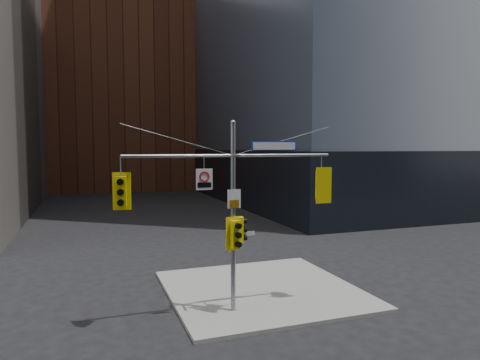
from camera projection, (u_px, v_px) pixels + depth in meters
ground at (253, 336)px, 14.30m from camera, size 160.00×160.00×0.00m
sidewalk_corner at (262, 290)px, 18.72m from camera, size 8.00×8.00×0.15m
podium_ne at (367, 174)px, 53.54m from camera, size 36.40×36.40×6.00m
brick_midrise at (119, 99)px, 67.65m from camera, size 26.00×20.00×28.00m
signal_assembly at (233, 198)px, 15.83m from camera, size 8.00×0.80×7.30m
traffic_light_west_arm at (121, 192)px, 14.46m from camera, size 0.61×0.55×1.30m
traffic_light_east_arm at (321, 185)px, 17.06m from camera, size 0.68×0.53×1.43m
traffic_light_pole_side at (241, 230)px, 16.03m from camera, size 0.41×0.34×0.96m
traffic_light_pole_front at (235, 234)px, 15.68m from camera, size 0.59×0.55×1.26m
street_sign_blade at (274, 146)px, 16.25m from camera, size 1.86×0.06×0.36m
regulatory_sign_arm at (204, 179)px, 15.38m from camera, size 0.62×0.07×0.77m
regulatory_sign_pole at (234, 199)px, 15.73m from camera, size 0.53×0.10×0.70m
street_blade_ew at (244, 234)px, 16.09m from camera, size 0.82×0.04×0.16m
street_blade_ns at (229, 235)px, 16.37m from camera, size 0.12×0.70×0.14m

